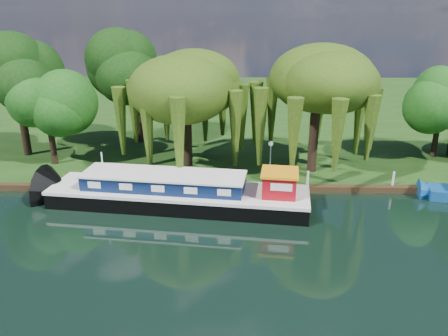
{
  "coord_description": "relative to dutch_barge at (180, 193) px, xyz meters",
  "views": [
    {
      "loc": [
        -2.46,
        -20.33,
        12.15
      ],
      "look_at": [
        -2.87,
        5.29,
        2.8
      ],
      "focal_mm": 35.0,
      "sensor_mm": 36.0,
      "label": 1
    }
  ],
  "objects": [
    {
      "name": "ground",
      "position": [
        5.73,
        -5.77,
        -0.88
      ],
      "size": [
        120.0,
        120.0,
        0.0
      ],
      "primitive_type": "plane",
      "color": "black"
    },
    {
      "name": "far_bank",
      "position": [
        5.73,
        28.23,
        -0.66
      ],
      "size": [
        120.0,
        52.0,
        0.45
      ],
      "primitive_type": "cube",
      "color": "#18360E",
      "rests_on": "ground"
    },
    {
      "name": "dutch_barge",
      "position": [
        0.0,
        0.0,
        0.0
      ],
      "size": [
        17.22,
        5.97,
        3.56
      ],
      "rotation": [
        0.0,
        0.0,
        -0.13
      ],
      "color": "black",
      "rests_on": "ground"
    },
    {
      "name": "red_dinghy",
      "position": [
        -4.47,
        0.47,
        -0.88
      ],
      "size": [
        3.7,
        3.01,
        0.67
      ],
      "primitive_type": "imported",
      "rotation": [
        0.0,
        0.0,
        1.34
      ],
      "color": "maroon",
      "rests_on": "ground"
    },
    {
      "name": "willow_left",
      "position": [
        -0.11,
        6.56,
        5.69
      ],
      "size": [
        7.03,
        7.03,
        8.43
      ],
      "color": "black",
      "rests_on": "far_bank"
    },
    {
      "name": "willow_right",
      "position": [
        9.48,
        5.49,
        5.79
      ],
      "size": [
        7.0,
        7.0,
        8.53
      ],
      "color": "black",
      "rests_on": "far_bank"
    },
    {
      "name": "tree_far_left",
      "position": [
        -10.88,
        6.85,
        4.45
      ],
      "size": [
        4.41,
        4.41,
        7.11
      ],
      "color": "black",
      "rests_on": "far_bank"
    },
    {
      "name": "tree_far_back",
      "position": [
        -14.07,
        9.13,
        5.91
      ],
      "size": [
        5.41,
        5.41,
        9.09
      ],
      "color": "black",
      "rests_on": "far_bank"
    },
    {
      "name": "tree_far_mid",
      "position": [
        -5.25,
        13.19,
        5.99
      ],
      "size": [
        5.7,
        5.7,
        9.32
      ],
      "color": "black",
      "rests_on": "far_bank"
    },
    {
      "name": "tree_far_right",
      "position": [
        20.34,
        9.13,
        4.01
      ],
      "size": [
        3.94,
        3.94,
        6.44
      ],
      "color": "black",
      "rests_on": "far_bank"
    },
    {
      "name": "lamppost",
      "position": [
        6.23,
        4.73,
        1.54
      ],
      "size": [
        0.36,
        0.36,
        2.56
      ],
      "color": "silver",
      "rests_on": "far_bank"
    },
    {
      "name": "mooring_posts",
      "position": [
        5.23,
        2.63,
        0.07
      ],
      "size": [
        19.16,
        0.16,
        1.0
      ],
      "color": "silver",
      "rests_on": "far_bank"
    }
  ]
}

